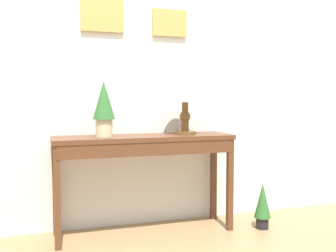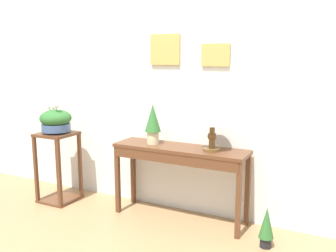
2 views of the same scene
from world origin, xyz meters
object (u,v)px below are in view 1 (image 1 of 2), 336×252
(table_lamp, at_px, (185,92))
(potted_plant_on_console, at_px, (104,106))
(console_table, at_px, (145,150))
(potted_plant_floor, at_px, (263,204))

(table_lamp, height_order, potted_plant_on_console, table_lamp)
(console_table, relative_size, potted_plant_on_console, 3.31)
(potted_plant_on_console, bearing_deg, console_table, -3.11)
(console_table, bearing_deg, table_lamp, 3.99)
(console_table, relative_size, potted_plant_floor, 3.72)
(table_lamp, bearing_deg, console_table, -176.01)
(console_table, distance_m, potted_plant_floor, 1.06)
(console_table, xyz_separation_m, table_lamp, (0.34, 0.02, 0.45))
(potted_plant_on_console, height_order, potted_plant_floor, potted_plant_on_console)
(table_lamp, distance_m, potted_plant_on_console, 0.66)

